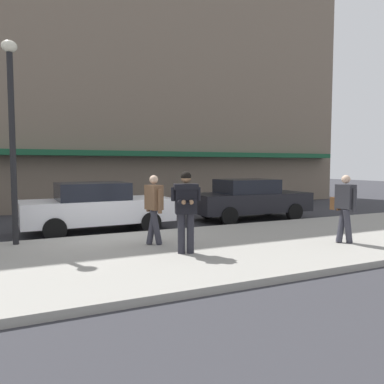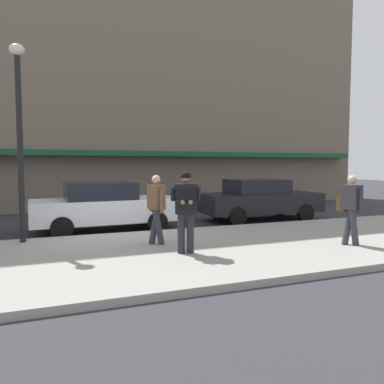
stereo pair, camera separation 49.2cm
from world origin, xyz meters
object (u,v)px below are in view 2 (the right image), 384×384
(man_texting_on_phone, at_px, (186,203))
(pedestrian_dark_coat, at_px, (156,205))
(street_lamp_post, at_px, (19,122))
(pedestrian_with_bag, at_px, (351,205))
(parked_sedan_mid, at_px, (105,206))
(parked_sedan_far, at_px, (259,199))

(man_texting_on_phone, bearing_deg, pedestrian_dark_coat, 106.05)
(street_lamp_post, bearing_deg, pedestrian_with_bag, -23.53)
(parked_sedan_mid, height_order, pedestrian_with_bag, pedestrian_with_bag)
(parked_sedan_mid, height_order, parked_sedan_far, same)
(parked_sedan_far, distance_m, pedestrian_with_bag, 5.19)
(man_texting_on_phone, bearing_deg, street_lamp_post, 142.52)
(pedestrian_with_bag, distance_m, pedestrian_dark_coat, 4.72)
(parked_sedan_mid, xyz_separation_m, pedestrian_with_bag, (5.16, -4.89, 0.32))
(parked_sedan_mid, xyz_separation_m, street_lamp_post, (-2.28, -1.65, 2.35))
(pedestrian_dark_coat, xyz_separation_m, street_lamp_post, (-3.07, 1.45, 2.03))
(parked_sedan_mid, relative_size, parked_sedan_far, 1.00)
(parked_sedan_mid, relative_size, man_texting_on_phone, 2.52)
(pedestrian_with_bag, distance_m, street_lamp_post, 8.37)
(pedestrian_dark_coat, relative_size, street_lamp_post, 0.35)
(parked_sedan_mid, xyz_separation_m, parked_sedan_far, (5.77, 0.25, 0.00))
(pedestrian_dark_coat, bearing_deg, pedestrian_with_bag, -22.28)
(pedestrian_dark_coat, bearing_deg, street_lamp_post, 154.74)
(pedestrian_dark_coat, distance_m, street_lamp_post, 3.96)
(man_texting_on_phone, height_order, pedestrian_dark_coat, man_texting_on_phone)
(parked_sedan_far, relative_size, street_lamp_post, 0.93)
(parked_sedan_mid, bearing_deg, parked_sedan_far, 2.50)
(pedestrian_with_bag, bearing_deg, parked_sedan_far, 83.21)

